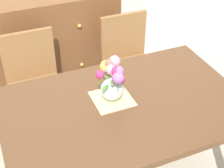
{
  "coord_description": "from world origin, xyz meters",
  "views": [
    {
      "loc": [
        -0.69,
        -1.47,
        2.12
      ],
      "look_at": [
        -0.05,
        0.08,
        0.88
      ],
      "focal_mm": 54.61,
      "sensor_mm": 36.0,
      "label": 1
    }
  ],
  "objects": [
    {
      "name": "dresser",
      "position": [
        -0.23,
        1.33,
        0.5
      ],
      "size": [
        1.4,
        0.47,
        1.0
      ],
      "color": "brown",
      "rests_on": "ground_plane"
    },
    {
      "name": "chair_left",
      "position": [
        -0.42,
        0.83,
        0.52
      ],
      "size": [
        0.42,
        0.42,
        0.9
      ],
      "rotation": [
        0.0,
        0.0,
        3.14
      ],
      "color": "olive",
      "rests_on": "ground_plane"
    },
    {
      "name": "flower_vase",
      "position": [
        -0.04,
        0.09,
        0.9
      ],
      "size": [
        0.22,
        0.27,
        0.25
      ],
      "color": "silver",
      "rests_on": "placemat"
    },
    {
      "name": "placemat",
      "position": [
        -0.05,
        0.08,
        0.77
      ],
      "size": [
        0.24,
        0.24,
        0.01
      ],
      "primitive_type": "cube",
      "color": "#CCB789",
      "rests_on": "dining_table"
    },
    {
      "name": "chair_right",
      "position": [
        0.42,
        0.83,
        0.52
      ],
      "size": [
        0.42,
        0.42,
        0.9
      ],
      "rotation": [
        0.0,
        0.0,
        3.14
      ],
      "color": "olive",
      "rests_on": "ground_plane"
    },
    {
      "name": "dining_table",
      "position": [
        0.0,
        0.0,
        0.67
      ],
      "size": [
        1.51,
        0.97,
        0.76
      ],
      "color": "brown",
      "rests_on": "ground_plane"
    }
  ]
}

